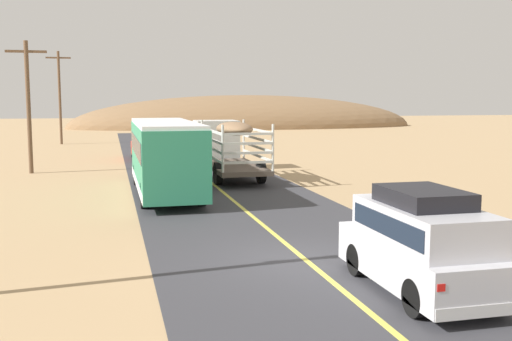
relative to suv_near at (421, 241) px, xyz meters
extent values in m
plane|color=tan|center=(-1.59, 3.24, -1.15)|extent=(240.00, 240.00, 0.00)
cube|color=#38383D|center=(-1.59, 3.24, -1.14)|extent=(8.00, 120.00, 0.02)
cube|color=#D8CC4C|center=(-1.59, 3.24, -1.13)|extent=(0.16, 117.60, 0.00)
cube|color=silver|center=(0.00, 0.08, -0.45)|extent=(1.90, 4.60, 0.90)
cube|color=silver|center=(0.00, -0.07, 0.40)|extent=(1.75, 3.59, 0.80)
cube|color=#192333|center=(0.00, -0.07, 0.42)|extent=(1.79, 3.22, 0.44)
cube|color=silver|center=(0.00, -2.14, -0.78)|extent=(1.86, 0.20, 0.24)
cube|color=red|center=(-0.83, -2.20, -0.27)|extent=(0.16, 0.06, 0.14)
cube|color=black|center=(0.00, -0.02, 0.98)|extent=(1.42, 2.07, 0.36)
cylinder|color=black|center=(-0.82, 1.51, -0.75)|extent=(0.26, 0.76, 0.76)
cylinder|color=black|center=(0.82, 1.51, -0.75)|extent=(0.26, 0.76, 0.76)
cylinder|color=black|center=(-0.82, -1.34, -0.75)|extent=(0.26, 0.76, 0.76)
cylinder|color=black|center=(0.82, -1.34, -0.75)|extent=(0.26, 0.76, 0.76)
cube|color=silver|center=(-0.29, 23.96, 0.67)|extent=(2.50, 2.20, 2.20)
cube|color=#192333|center=(-0.29, 23.96, 1.12)|extent=(2.53, 1.54, 0.70)
cube|color=brown|center=(-0.29, 18.56, -0.43)|extent=(2.50, 6.40, 0.24)
cylinder|color=silver|center=(-1.48, 21.70, 0.79)|extent=(0.12, 0.12, 2.20)
cylinder|color=silver|center=(0.90, 21.70, 0.79)|extent=(0.12, 0.12, 2.20)
cylinder|color=silver|center=(-1.48, 15.42, 0.79)|extent=(0.12, 0.12, 2.20)
cylinder|color=silver|center=(0.90, 15.42, 0.79)|extent=(0.12, 0.12, 2.20)
cube|color=silver|center=(-1.50, 18.56, 0.13)|extent=(0.08, 6.30, 0.12)
cube|color=silver|center=(0.92, 18.56, 0.13)|extent=(0.08, 6.30, 0.12)
cube|color=silver|center=(-0.29, 15.40, 0.13)|extent=(2.40, 0.08, 0.12)
cube|color=silver|center=(-1.50, 18.56, 0.57)|extent=(0.08, 6.30, 0.12)
cube|color=silver|center=(0.92, 18.56, 0.57)|extent=(0.08, 6.30, 0.12)
cube|color=silver|center=(-0.29, 15.40, 0.57)|extent=(2.40, 0.08, 0.12)
cube|color=silver|center=(-1.50, 18.56, 1.01)|extent=(0.08, 6.30, 0.12)
cube|color=silver|center=(0.92, 18.56, 1.01)|extent=(0.08, 6.30, 0.12)
cube|color=silver|center=(-0.29, 15.40, 1.01)|extent=(2.40, 0.08, 0.12)
cube|color=silver|center=(-1.50, 18.56, 1.45)|extent=(0.08, 6.30, 0.12)
cube|color=silver|center=(0.92, 18.56, 1.45)|extent=(0.08, 6.30, 0.12)
cube|color=silver|center=(-0.29, 15.40, 1.45)|extent=(2.40, 0.08, 0.12)
ellipsoid|color=#8C6B4C|center=(-0.29, 18.56, 1.54)|extent=(1.75, 3.84, 0.70)
cylinder|color=black|center=(-1.38, 23.96, -0.58)|extent=(0.32, 1.10, 1.10)
cylinder|color=black|center=(0.80, 23.96, -0.58)|extent=(0.32, 1.10, 1.10)
cylinder|color=black|center=(-1.38, 17.28, -0.58)|extent=(0.32, 1.10, 1.10)
cylinder|color=black|center=(0.80, 17.28, -0.58)|extent=(0.32, 1.10, 1.10)
cube|color=#2D8C66|center=(-4.15, 14.90, 0.57)|extent=(2.50, 10.00, 2.70)
cube|color=white|center=(-4.15, 14.90, 2.00)|extent=(2.45, 9.80, 0.16)
cube|color=#192333|center=(-4.15, 14.90, 1.04)|extent=(2.54, 9.20, 0.80)
cube|color=silver|center=(-4.15, 14.90, -0.58)|extent=(2.53, 9.80, 0.36)
cylinder|color=black|center=(-5.25, 18.15, -0.63)|extent=(0.30, 1.00, 1.00)
cylinder|color=black|center=(-3.05, 18.15, -0.63)|extent=(0.30, 1.00, 1.00)
cylinder|color=black|center=(-5.25, 11.65, -0.63)|extent=(0.30, 1.00, 1.00)
cylinder|color=black|center=(-3.05, 11.65, -0.63)|extent=(0.30, 1.00, 1.00)
cube|color=#B2261E|center=(-4.07, 30.92, -0.45)|extent=(1.90, 4.60, 0.90)
cube|color=#B2261E|center=(-4.07, 30.77, 0.40)|extent=(1.75, 3.59, 0.80)
cube|color=#192333|center=(-4.07, 30.77, 0.42)|extent=(1.79, 3.22, 0.44)
cube|color=silver|center=(-4.07, 28.70, -0.78)|extent=(1.86, 0.20, 0.24)
cube|color=red|center=(-4.90, 28.64, -0.27)|extent=(0.16, 0.06, 0.14)
cube|color=red|center=(-3.24, 28.64, -0.27)|extent=(0.16, 0.06, 0.14)
cylinder|color=black|center=(-4.89, 32.35, -0.75)|extent=(0.26, 0.76, 0.76)
cylinder|color=black|center=(-3.25, 32.35, -0.75)|extent=(0.26, 0.76, 0.76)
cylinder|color=black|center=(-4.89, 29.49, -0.75)|extent=(0.26, 0.76, 0.76)
cylinder|color=black|center=(-3.25, 29.49, -0.75)|extent=(0.26, 0.76, 0.76)
cylinder|color=brown|center=(-10.88, 24.40, 2.56)|extent=(0.24, 0.24, 7.42)
cube|color=brown|center=(-10.88, 24.40, 5.67)|extent=(2.20, 0.14, 0.14)
cylinder|color=brown|center=(-10.88, 46.86, 3.11)|extent=(0.24, 0.24, 8.53)
cube|color=brown|center=(-10.88, 46.86, 6.77)|extent=(2.20, 0.14, 0.14)
ellipsoid|color=olive|center=(13.39, 75.80, -1.15)|extent=(51.98, 18.65, 9.45)
camera|label=1|loc=(-6.48, -11.45, 3.07)|focal=42.03mm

